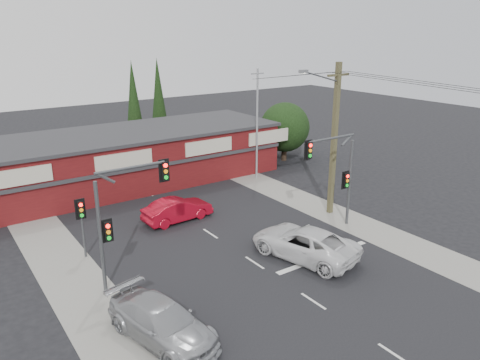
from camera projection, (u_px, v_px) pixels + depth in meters
ground at (256, 264)px, 24.92m from camera, size 120.00×120.00×0.00m
road_strip at (208, 232)px, 28.82m from camera, size 14.00×70.00×0.01m
verge_left at (67, 271)px, 24.19m from camera, size 3.00×70.00×0.02m
verge_right at (309, 204)px, 33.44m from camera, size 3.00×70.00×0.02m
stop_line at (323, 257)px, 25.65m from camera, size 6.50×0.35×0.01m
white_suv at (304, 243)px, 25.44m from camera, size 4.18×6.55×1.68m
silver_suv at (162, 322)px, 18.65m from camera, size 3.33×5.77×1.57m
red_sedan at (178, 210)px, 30.32m from camera, size 4.69×1.89×1.51m
lane_dashes at (255, 263)px, 25.02m from camera, size 0.12×37.87×0.01m
shop_building at (118, 159)px, 36.97m from camera, size 27.30×8.40×4.22m
tree_cluster at (283, 129)px, 44.06m from camera, size 5.90×5.10×5.50m
conifer_near at (134, 101)px, 43.86m from camera, size 1.80×1.80×9.25m
conifer_far at (158, 96)px, 47.32m from camera, size 1.80×1.80×9.25m
traffic_mast_left at (121, 209)px, 21.77m from camera, size 3.77×0.27×5.97m
traffic_mast_right at (338, 168)px, 28.22m from camera, size 3.96×0.27×5.97m
pedestal_signal at (81, 216)px, 24.94m from camera, size 0.55×0.27×3.38m
utility_pole at (333, 135)px, 30.13m from camera, size 4.38×0.59×10.00m
steel_pole at (257, 123)px, 37.73m from camera, size 1.20×0.16×9.00m
power_lines at (413, 86)px, 24.81m from camera, size 2.01×29.00×1.22m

